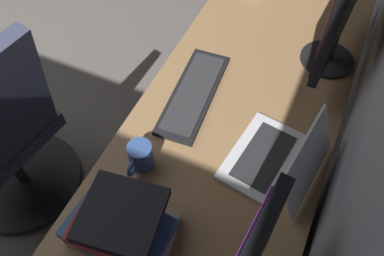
{
  "coord_description": "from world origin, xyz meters",
  "views": [
    {
      "loc": [
        0.88,
        2.15,
        1.81
      ],
      "look_at": [
        0.32,
        1.89,
        0.95
      ],
      "focal_mm": 37.15,
      "sensor_mm": 36.0,
      "label": 1
    }
  ],
  "objects_px": {
    "drawer_pedestal": "(212,221)",
    "office_chair": "(3,141)",
    "keyboard_spare": "(194,93)",
    "monitor_primary": "(348,2)",
    "coffee_mug": "(140,156)",
    "laptop_leftmost": "(281,159)",
    "book_stack_near": "(119,225)"
  },
  "relations": [
    {
      "from": "office_chair",
      "to": "book_stack_near",
      "type": "bearing_deg",
      "value": 73.89
    },
    {
      "from": "drawer_pedestal",
      "to": "keyboard_spare",
      "type": "distance_m",
      "value": 0.51
    },
    {
      "from": "monitor_primary",
      "to": "laptop_leftmost",
      "type": "bearing_deg",
      "value": -2.83
    },
    {
      "from": "drawer_pedestal",
      "to": "keyboard_spare",
      "type": "relative_size",
      "value": 1.62
    },
    {
      "from": "drawer_pedestal",
      "to": "office_chair",
      "type": "bearing_deg",
      "value": -85.02
    },
    {
      "from": "monitor_primary",
      "to": "coffee_mug",
      "type": "relative_size",
      "value": 4.65
    },
    {
      "from": "drawer_pedestal",
      "to": "monitor_primary",
      "type": "bearing_deg",
      "value": 163.01
    },
    {
      "from": "laptop_leftmost",
      "to": "office_chair",
      "type": "xyz_separation_m",
      "value": [
        0.18,
        -1.07,
        -0.32
      ]
    },
    {
      "from": "keyboard_spare",
      "to": "office_chair",
      "type": "distance_m",
      "value": 0.83
    },
    {
      "from": "keyboard_spare",
      "to": "coffee_mug",
      "type": "xyz_separation_m",
      "value": [
        0.33,
        -0.03,
        0.04
      ]
    },
    {
      "from": "laptop_leftmost",
      "to": "book_stack_near",
      "type": "bearing_deg",
      "value": -40.48
    },
    {
      "from": "book_stack_near",
      "to": "office_chair",
      "type": "distance_m",
      "value": 0.84
    },
    {
      "from": "monitor_primary",
      "to": "office_chair",
      "type": "bearing_deg",
      "value": -57.26
    },
    {
      "from": "monitor_primary",
      "to": "coffee_mug",
      "type": "distance_m",
      "value": 0.84
    },
    {
      "from": "keyboard_spare",
      "to": "book_stack_near",
      "type": "relative_size",
      "value": 1.42
    },
    {
      "from": "keyboard_spare",
      "to": "office_chair",
      "type": "xyz_separation_m",
      "value": [
        0.33,
        -0.71,
        -0.28
      ]
    },
    {
      "from": "office_chair",
      "to": "keyboard_spare",
      "type": "bearing_deg",
      "value": 115.26
    },
    {
      "from": "monitor_primary",
      "to": "coffee_mug",
      "type": "xyz_separation_m",
      "value": [
        0.7,
        -0.42,
        -0.22
      ]
    },
    {
      "from": "laptop_leftmost",
      "to": "coffee_mug",
      "type": "bearing_deg",
      "value": -66.52
    },
    {
      "from": "laptop_leftmost",
      "to": "office_chair",
      "type": "height_order",
      "value": "office_chair"
    },
    {
      "from": "laptop_leftmost",
      "to": "coffee_mug",
      "type": "relative_size",
      "value": 2.84
    },
    {
      "from": "keyboard_spare",
      "to": "office_chair",
      "type": "bearing_deg",
      "value": -64.74
    },
    {
      "from": "monitor_primary",
      "to": "laptop_leftmost",
      "type": "height_order",
      "value": "monitor_primary"
    },
    {
      "from": "keyboard_spare",
      "to": "drawer_pedestal",
      "type": "bearing_deg",
      "value": 37.49
    },
    {
      "from": "drawer_pedestal",
      "to": "book_stack_near",
      "type": "distance_m",
      "value": 0.56
    },
    {
      "from": "drawer_pedestal",
      "to": "keyboard_spare",
      "type": "bearing_deg",
      "value": -142.51
    },
    {
      "from": "book_stack_near",
      "to": "coffee_mug",
      "type": "distance_m",
      "value": 0.23
    },
    {
      "from": "monitor_primary",
      "to": "keyboard_spare",
      "type": "bearing_deg",
      "value": -46.28
    },
    {
      "from": "monitor_primary",
      "to": "book_stack_near",
      "type": "distance_m",
      "value": 1.01
    },
    {
      "from": "drawer_pedestal",
      "to": "office_chair",
      "type": "relative_size",
      "value": 0.72
    },
    {
      "from": "drawer_pedestal",
      "to": "coffee_mug",
      "type": "height_order",
      "value": "coffee_mug"
    },
    {
      "from": "monitor_primary",
      "to": "office_chair",
      "type": "relative_size",
      "value": 0.56
    }
  ]
}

